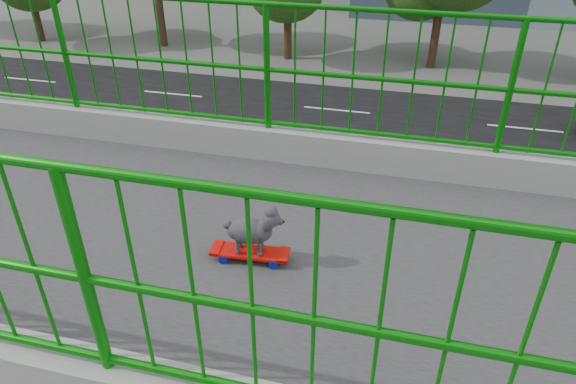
# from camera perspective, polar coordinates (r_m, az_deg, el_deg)

# --- Properties ---
(road) EXTENTS (18.00, 90.00, 0.02)m
(road) POSITION_cam_1_polar(r_m,az_deg,el_deg) (18.67, 2.22, 1.91)
(road) COLOR black
(road) RESTS_ON ground
(footbridge) EXTENTS (3.00, 24.00, 7.00)m
(footbridge) POSITION_cam_1_polar(r_m,az_deg,el_deg) (5.98, -25.38, -15.79)
(footbridge) COLOR #2D2D2F
(footbridge) RESTS_ON ground
(skateboard) EXTENTS (0.21, 0.56, 0.07)m
(skateboard) POSITION_cam_1_polar(r_m,az_deg,el_deg) (3.68, -4.15, -6.65)
(skateboard) COLOR red
(skateboard) RESTS_ON footbridge
(poodle) EXTENTS (0.20, 0.43, 0.35)m
(poodle) POSITION_cam_1_polar(r_m,az_deg,el_deg) (3.55, -3.92, -4.07)
(poodle) COLOR #2E2C31
(poodle) RESTS_ON skateboard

